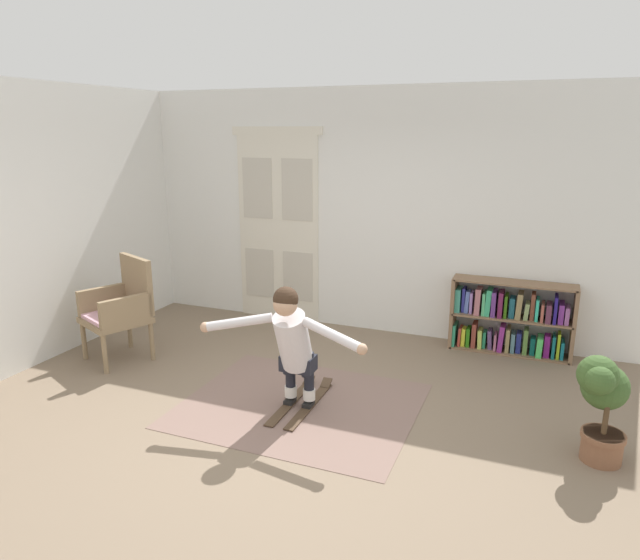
{
  "coord_description": "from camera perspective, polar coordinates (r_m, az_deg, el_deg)",
  "views": [
    {
      "loc": [
        1.93,
        -3.92,
        2.42
      ],
      "look_at": [
        0.01,
        0.85,
        1.05
      ],
      "focal_mm": 31.95,
      "sensor_mm": 36.0,
      "label": 1
    }
  ],
  "objects": [
    {
      "name": "side_wall_left",
      "position": [
        6.62,
        -26.63,
        4.9
      ],
      "size": [
        0.1,
        6.0,
        2.9
      ],
      "primitive_type": "cube",
      "color": "silver",
      "rests_on": "ground"
    },
    {
      "name": "back_wall",
      "position": [
        6.87,
        5.44,
        6.71
      ],
      "size": [
        6.0,
        0.1,
        2.9
      ],
      "primitive_type": "cube",
      "color": "silver",
      "rests_on": "ground"
    },
    {
      "name": "bookshelf",
      "position": [
        6.64,
        18.45,
        -3.77
      ],
      "size": [
        1.3,
        0.3,
        0.81
      ],
      "color": "#7F6046",
      "rests_on": "ground"
    },
    {
      "name": "person_skier",
      "position": [
        4.86,
        -2.8,
        -5.91
      ],
      "size": [
        1.48,
        0.56,
        1.11
      ],
      "color": "white",
      "rests_on": "skis_pair"
    },
    {
      "name": "wicker_chair",
      "position": [
        6.44,
        -19.27,
        -2.53
      ],
      "size": [
        0.79,
        0.79,
        1.1
      ],
      "color": "#8D7555",
      "rests_on": "ground"
    },
    {
      "name": "double_door",
      "position": [
        7.3,
        -4.21,
        5.47
      ],
      "size": [
        1.22,
        0.05,
        2.45
      ],
      "color": "beige",
      "rests_on": "ground"
    },
    {
      "name": "potted_plant",
      "position": [
        4.79,
        26.45,
        -10.39
      ],
      "size": [
        0.4,
        0.5,
        0.82
      ],
      "color": "brown",
      "rests_on": "ground"
    },
    {
      "name": "rug",
      "position": [
        5.27,
        -2.02,
        -12.39
      ],
      "size": [
        2.06,
        1.72,
        0.01
      ],
      "primitive_type": "cube",
      "color": "#81655A",
      "rests_on": "ground"
    },
    {
      "name": "ground_plane",
      "position": [
        4.99,
        -3.83,
        -14.11
      ],
      "size": [
        7.2,
        7.2,
        0.0
      ],
      "primitive_type": "plane",
      "color": "#7D6955"
    },
    {
      "name": "skis_pair",
      "position": [
        5.29,
        -1.88,
        -12.06
      ],
      "size": [
        0.28,
        0.96,
        0.07
      ],
      "color": "#4A3625",
      "rests_on": "rug"
    }
  ]
}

